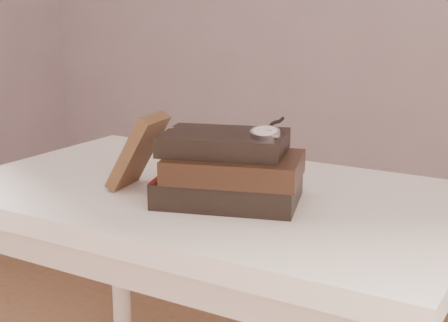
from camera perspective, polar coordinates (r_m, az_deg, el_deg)
The scene contains 5 objects.
table at distance 1.29m, azimuth -1.21°, elevation -6.36°, with size 1.00×0.60×0.75m.
book_stack at distance 1.16m, azimuth 0.50°, elevation -0.83°, with size 0.30×0.24×0.13m.
journal at distance 1.25m, azimuth -7.67°, elevation 0.88°, with size 0.02×0.10×0.16m, color #402918.
pocket_watch at distance 1.12m, azimuth 3.79°, elevation 2.62°, with size 0.07×0.16×0.02m.
eyeglasses at distance 1.26m, azimuth -2.68°, elevation 0.96°, with size 0.14×0.15×0.05m.
Camera 1 is at (0.63, -0.68, 1.11)m, focal length 51.16 mm.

